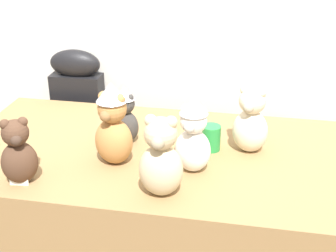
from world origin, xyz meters
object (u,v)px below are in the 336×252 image
Objects in this scene: display_table at (168,224)px; teddy_bear_caramel at (113,125)px; teddy_bear_snow at (193,136)px; teddy_bear_cocoa at (18,153)px; instrument_case at (81,133)px; teddy_bear_sand at (161,159)px; teddy_bear_charcoal at (125,115)px; teddy_bear_cream at (251,122)px; party_cup_green at (211,138)px.

teddy_bear_caramel is (-0.20, -0.13, 0.55)m from display_table.
teddy_bear_cocoa is (-0.62, -0.20, -0.03)m from teddy_bear_snow.
instrument_case is 1.18m from teddy_bear_sand.
teddy_bear_cream reaches higher than teddy_bear_charcoal.
teddy_bear_charcoal is at bearing 121.96° from teddy_bear_sand.
instrument_case is at bearing 146.63° from party_cup_green.
party_cup_green is (0.38, -0.01, -0.07)m from teddy_bear_charcoal.
teddy_bear_caramel is (0.43, -0.71, 0.42)m from instrument_case.
teddy_bear_sand is at bearing -103.67° from teddy_bear_snow.
party_cup_green is at bearing 13.11° from teddy_bear_charcoal.
party_cup_green is at bearing -34.12° from instrument_case.
teddy_bear_cream is at bearing -28.62° from instrument_case.
teddy_bear_charcoal is at bearing 179.23° from party_cup_green.
teddy_bear_sand reaches higher than display_table.
teddy_bear_cream is (0.53, 0.01, 0.01)m from teddy_bear_charcoal.
display_table is 16.51× the size of party_cup_green.
teddy_bear_charcoal is 0.83× the size of teddy_bear_snow.
teddy_bear_caramel is (-0.32, 0.00, 0.02)m from teddy_bear_snow.
party_cup_green is at bearing 85.44° from teddy_bear_snow.
teddy_bear_sand is at bearing -25.78° from teddy_bear_caramel.
teddy_bear_snow is at bearing -46.98° from display_table.
teddy_bear_caramel is at bearing -168.86° from teddy_bear_snow.
instrument_case is 1.00m from party_cup_green.
display_table is 1.81× the size of instrument_case.
teddy_bear_cream is (0.33, 0.07, 0.51)m from display_table.
teddy_bear_caramel is at bearing -146.73° from display_table.
teddy_bear_caramel reaches higher than teddy_bear_sand.
teddy_bear_cocoa is (-0.30, -0.21, -0.04)m from teddy_bear_caramel.
teddy_bear_cocoa reaches higher than display_table.
instrument_case is 9.12× the size of party_cup_green.
teddy_bear_caramel is 0.37m from teddy_bear_cocoa.
teddy_bear_snow and teddy_bear_sand have the same top height.
display_table is at bearing 3.76° from teddy_bear_cocoa.
teddy_bear_sand is (0.66, -0.90, 0.40)m from instrument_case.
teddy_bear_caramel reaches higher than instrument_case.
teddy_bear_snow is 0.22m from party_cup_green.
party_cup_green is (0.67, 0.39, -0.07)m from teddy_bear_cocoa.
teddy_bear_cream reaches higher than instrument_case.
instrument_case reaches higher than party_cup_green.
teddy_bear_sand reaches higher than teddy_bear_cream.
teddy_bear_sand is (-0.09, -0.19, -0.01)m from teddy_bear_snow.
teddy_bear_snow reaches higher than teddy_bear_charcoal.
instrument_case is 3.45× the size of teddy_bear_cream.
party_cup_green is (-0.16, -0.02, -0.08)m from teddy_bear_cream.
teddy_bear_cream is at bearing 52.55° from teddy_bear_sand.
teddy_bear_caramel is at bearing -143.18° from teddy_bear_cream.
display_table is 0.47m from party_cup_green.
display_table is at bearing 96.29° from teddy_bear_sand.
teddy_bear_cream is 0.18m from party_cup_green.
teddy_bear_cocoa is 0.78m from party_cup_green.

